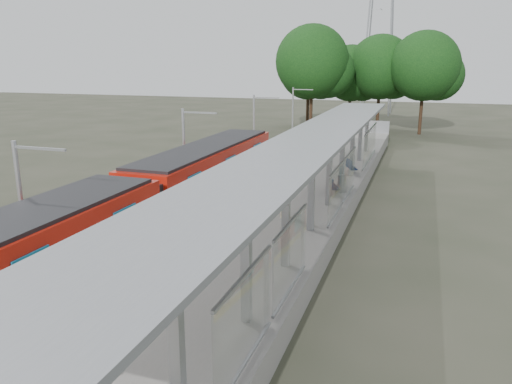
# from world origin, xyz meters

# --- Properties ---
(trackbed) EXTENTS (3.00, 70.00, 0.24)m
(trackbed) POSITION_xyz_m (-4.50, 20.00, 0.12)
(trackbed) COLOR #59544C
(trackbed) RESTS_ON ground
(platform) EXTENTS (6.00, 50.00, 1.00)m
(platform) POSITION_xyz_m (0.00, 20.00, 0.50)
(platform) COLOR gray
(platform) RESTS_ON ground
(tactile_strip) EXTENTS (0.60, 50.00, 0.02)m
(tactile_strip) POSITION_xyz_m (-2.55, 20.00, 1.01)
(tactile_strip) COLOR gold
(tactile_strip) RESTS_ON platform
(end_fence) EXTENTS (6.00, 0.10, 1.20)m
(end_fence) POSITION_xyz_m (0.00, 44.95, 1.60)
(end_fence) COLOR #9EA0A5
(end_fence) RESTS_ON platform
(train) EXTENTS (2.74, 27.60, 3.62)m
(train) POSITION_xyz_m (-4.50, 10.94, 2.05)
(train) COLOR black
(train) RESTS_ON ground
(canopy) EXTENTS (3.27, 38.00, 3.66)m
(canopy) POSITION_xyz_m (1.61, 16.19, 4.20)
(canopy) COLOR #9EA0A5
(canopy) RESTS_ON platform
(tree_cluster) EXTENTS (20.41, 13.38, 11.83)m
(tree_cluster) POSITION_xyz_m (-1.70, 52.95, 7.25)
(tree_cluster) COLOR #382316
(tree_cluster) RESTS_ON ground
(catenary_masts) EXTENTS (2.08, 48.16, 5.40)m
(catenary_masts) POSITION_xyz_m (-6.22, 19.00, 2.91)
(catenary_masts) COLOR #9EA0A5
(catenary_masts) RESTS_ON ground
(bench_mid) EXTENTS (0.91, 1.41, 0.93)m
(bench_mid) POSITION_xyz_m (1.79, 20.12, 1.49)
(bench_mid) COLOR #0E1F49
(bench_mid) RESTS_ON platform
(bench_far) EXTENTS (0.92, 1.40, 0.92)m
(bench_far) POSITION_xyz_m (2.02, 25.38, 1.49)
(bench_far) COLOR #0E1F49
(bench_far) RESTS_ON platform
(info_pillar_far) EXTENTS (0.45, 0.45, 2.00)m
(info_pillar_far) POSITION_xyz_m (0.56, 15.30, 1.87)
(info_pillar_far) COLOR beige
(info_pillar_far) RESTS_ON platform
(litter_bin) EXTENTS (0.56, 0.56, 0.98)m
(litter_bin) POSITION_xyz_m (2.24, 20.66, 1.49)
(litter_bin) COLOR #9EA0A5
(litter_bin) RESTS_ON platform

